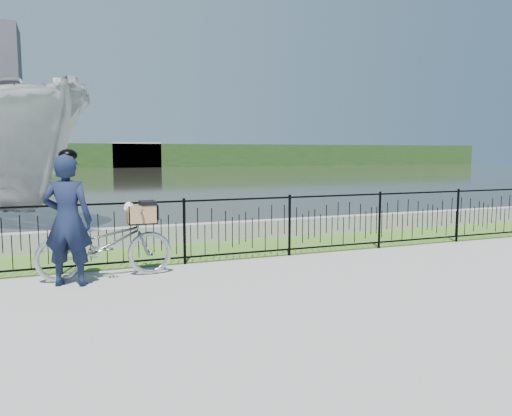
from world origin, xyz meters
name	(u,v)px	position (x,y,z in m)	size (l,w,h in m)	color
ground	(274,281)	(0.00, 0.00, 0.00)	(120.00, 120.00, 0.00)	gray
grass_strip	(223,249)	(0.00, 2.60, 0.00)	(60.00, 2.00, 0.01)	#406920
water	(103,178)	(0.00, 33.00, 0.00)	(120.00, 120.00, 0.00)	#26271D
quay_wall	(209,232)	(0.00, 3.60, 0.20)	(60.00, 0.30, 0.40)	gray
fence	(239,228)	(0.00, 1.60, 0.58)	(14.00, 0.06, 1.15)	black
far_treeline	(86,156)	(0.00, 60.00, 1.50)	(120.00, 6.00, 3.00)	#26451A
far_building_right	(136,155)	(6.00, 58.50, 1.60)	(6.00, 3.00, 3.20)	#AC9D8A
bicycle_rig	(106,243)	(-2.34, 1.11, 0.54)	(2.03, 0.71, 1.19)	#A3A8AE
cyclist	(68,219)	(-2.88, 0.85, 0.98)	(0.81, 0.67, 1.98)	black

